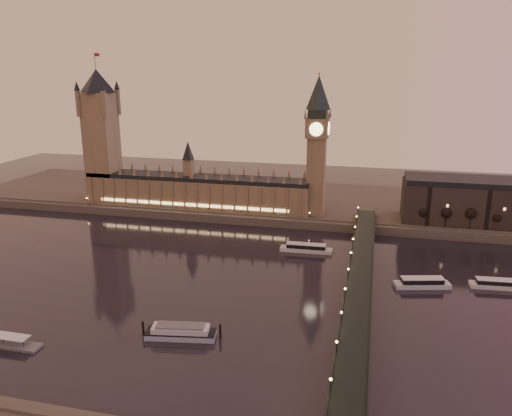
{
  "coord_description": "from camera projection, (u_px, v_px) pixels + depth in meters",
  "views": [
    {
      "loc": [
        95.44,
        -240.81,
        112.99
      ],
      "look_at": [
        29.05,
        35.0,
        32.92
      ],
      "focal_mm": 35.0,
      "sensor_mm": 36.0,
      "label": 1
    }
  ],
  "objects": [
    {
      "name": "far_embankment",
      "position": [
        293.0,
        202.0,
        424.32
      ],
      "size": [
        560.0,
        130.0,
        6.0
      ],
      "primitive_type": "cube",
      "color": "#423D35",
      "rests_on": "ground"
    },
    {
      "name": "cruise_boat_c",
      "position": [
        495.0,
        284.0,
        264.73
      ],
      "size": [
        25.52,
        8.74,
        5.01
      ],
      "rotation": [
        0.0,
        0.0,
        0.08
      ],
      "color": "silver",
      "rests_on": "ground"
    },
    {
      "name": "big_ben",
      "position": [
        317.0,
        138.0,
        361.18
      ],
      "size": [
        17.68,
        17.68,
        104.0
      ],
      "color": "brown",
      "rests_on": "ground"
    },
    {
      "name": "bare_tree_1",
      "position": [
        446.0,
        214.0,
        342.35
      ],
      "size": [
        6.57,
        6.57,
        13.36
      ],
      "color": "black",
      "rests_on": "ground"
    },
    {
      "name": "bare_tree_3",
      "position": [
        499.0,
        217.0,
        334.83
      ],
      "size": [
        6.57,
        6.57,
        13.36
      ],
      "color": "black",
      "rests_on": "ground"
    },
    {
      "name": "cruise_boat_b",
      "position": [
        422.0,
        283.0,
        265.53
      ],
      "size": [
        30.23,
        14.38,
        5.41
      ],
      "rotation": [
        0.0,
        0.0,
        0.25
      ],
      "color": "silver",
      "rests_on": "ground"
    },
    {
      "name": "cruise_boat_a",
      "position": [
        306.0,
        248.0,
        316.97
      ],
      "size": [
        33.09,
        8.07,
        5.26
      ],
      "rotation": [
        0.0,
        0.0,
        0.03
      ],
      "color": "silver",
      "rests_on": "ground"
    },
    {
      "name": "moored_barge",
      "position": [
        181.0,
        332.0,
        215.86
      ],
      "size": [
        34.57,
        13.31,
        6.42
      ],
      "rotation": [
        0.0,
        0.0,
        0.16
      ],
      "color": "#9AA9C4",
      "rests_on": "ground"
    },
    {
      "name": "westminster_bridge",
      "position": [
        359.0,
        285.0,
        255.37
      ],
      "size": [
        13.2,
        260.0,
        15.3
      ],
      "color": "black",
      "rests_on": "ground"
    },
    {
      "name": "bare_tree_2",
      "position": [
        472.0,
        216.0,
        338.59
      ],
      "size": [
        6.57,
        6.57,
        13.36
      ],
      "color": "black",
      "rests_on": "ground"
    },
    {
      "name": "victoria_tower",
      "position": [
        101.0,
        129.0,
        399.88
      ],
      "size": [
        31.68,
        31.68,
        118.0
      ],
      "color": "brown",
      "rests_on": "ground"
    },
    {
      "name": "ground",
      "position": [
        191.0,
        278.0,
        277.51
      ],
      "size": [
        700.0,
        700.0,
        0.0
      ],
      "primitive_type": "plane",
      "color": "black",
      "rests_on": "ground"
    },
    {
      "name": "bare_tree_0",
      "position": [
        421.0,
        212.0,
        346.12
      ],
      "size": [
        6.57,
        6.57,
        13.36
      ],
      "color": "black",
      "rests_on": "ground"
    },
    {
      "name": "palace_of_westminster",
      "position": [
        196.0,
        187.0,
        393.86
      ],
      "size": [
        180.0,
        26.62,
        52.0
      ],
      "color": "brown",
      "rests_on": "ground"
    }
  ]
}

